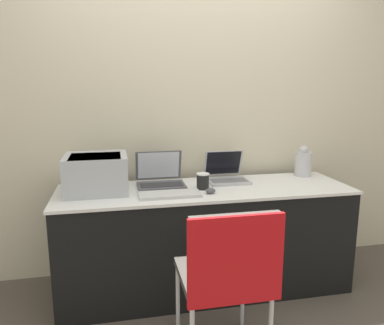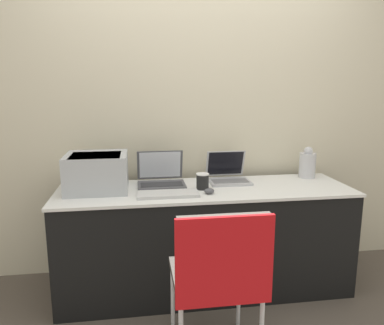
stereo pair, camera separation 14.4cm
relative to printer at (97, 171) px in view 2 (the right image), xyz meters
name	(u,v)px [view 2 (the right image)]	position (x,y,z in m)	size (l,w,h in m)	color
ground_plane	(213,310)	(0.74, -0.36, -0.89)	(14.00, 14.00, 0.00)	brown
wall_back	(196,106)	(0.74, 0.36, 0.41)	(8.00, 0.05, 2.60)	beige
table	(205,239)	(0.74, -0.06, -0.51)	(2.05, 0.62, 0.76)	black
printer	(97,171)	(0.00, 0.00, 0.00)	(0.41, 0.37, 0.25)	#B2B7BC
laptop_left	(161,178)	(0.44, 0.08, -0.08)	(0.34, 0.30, 0.24)	#4C4C51
laptop_right	(228,175)	(0.94, 0.10, -0.09)	(0.30, 0.29, 0.22)	#B7B7BC
external_keyboard	(168,194)	(0.46, -0.20, -0.13)	(0.40, 0.16, 0.02)	silver
coffee_cup	(203,181)	(0.71, -0.08, -0.08)	(0.09, 0.09, 0.11)	black
mouse	(209,191)	(0.74, -0.20, -0.12)	(0.07, 0.06, 0.04)	#4C4C51
metal_pitcher	(307,164)	(1.58, 0.14, -0.03)	(0.13, 0.13, 0.24)	silver
chair	(219,270)	(0.66, -0.87, -0.33)	(0.46, 0.48, 0.88)	#4C4742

